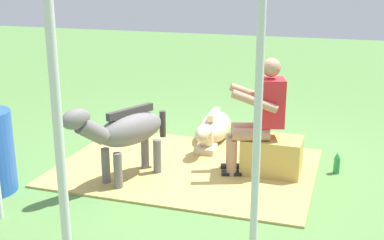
% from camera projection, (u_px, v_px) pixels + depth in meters
% --- Properties ---
extents(ground_plane, '(24.00, 24.00, 0.00)m').
position_uv_depth(ground_plane, '(206.00, 167.00, 5.86)').
color(ground_plane, '#568442').
extents(hay_patch, '(2.87, 2.06, 0.02)m').
position_uv_depth(hay_patch, '(187.00, 167.00, 5.83)').
color(hay_patch, tan).
rests_on(hay_patch, ground).
extents(hay_bale, '(0.64, 0.43, 0.42)m').
position_uv_depth(hay_bale, '(272.00, 156.00, 5.61)').
color(hay_bale, tan).
rests_on(hay_bale, ground).
extents(person_seated, '(0.72, 0.54, 1.30)m').
position_uv_depth(person_seated, '(259.00, 113.00, 5.48)').
color(person_seated, tan).
rests_on(person_seated, ground).
extents(pony_standing, '(0.74, 1.26, 0.93)m').
position_uv_depth(pony_standing, '(125.00, 131.00, 5.31)').
color(pony_standing, slate).
rests_on(pony_standing, ground).
extents(pony_lying, '(0.45, 1.34, 0.42)m').
position_uv_depth(pony_lying, '(213.00, 129.00, 6.64)').
color(pony_lying, beige).
rests_on(pony_lying, ground).
extents(soda_bottle, '(0.07, 0.07, 0.24)m').
position_uv_depth(soda_bottle, '(337.00, 163.00, 5.66)').
color(soda_bottle, '#268C3F').
rests_on(soda_bottle, ground).
extents(tent_pole_left, '(0.06, 0.06, 2.46)m').
position_uv_depth(tent_pole_left, '(258.00, 112.00, 3.59)').
color(tent_pole_left, silver).
rests_on(tent_pole_left, ground).
extents(tent_pole_mid, '(0.06, 0.06, 2.46)m').
position_uv_depth(tent_pole_mid, '(59.00, 139.00, 3.01)').
color(tent_pole_mid, silver).
rests_on(tent_pole_mid, ground).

